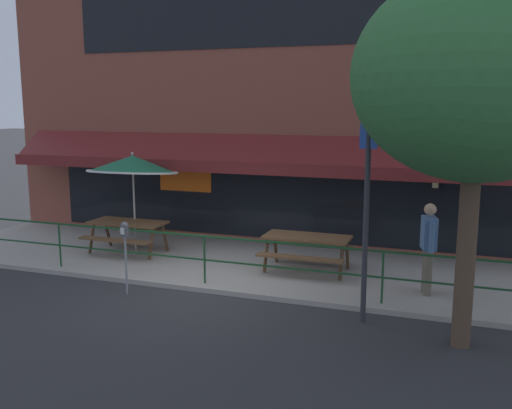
{
  "coord_description": "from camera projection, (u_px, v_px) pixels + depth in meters",
  "views": [
    {
      "loc": [
        4.63,
        -9.55,
        3.58
      ],
      "look_at": [
        0.61,
        1.6,
        1.5
      ],
      "focal_mm": 40.0,
      "sensor_mm": 36.0,
      "label": 1
    }
  ],
  "objects": [
    {
      "name": "ground_plane",
      "position": [
        198.0,
        292.0,
        11.02
      ],
      "size": [
        120.0,
        120.0,
        0.0
      ],
      "primitive_type": "plane",
      "color": "#2D2D30"
    },
    {
      "name": "patio_deck",
      "position": [
        237.0,
        263.0,
        12.86
      ],
      "size": [
        15.0,
        4.0,
        0.1
      ],
      "primitive_type": "cube",
      "color": "#9E998E",
      "rests_on": "ground"
    },
    {
      "name": "restaurant_building",
      "position": [
        269.0,
        88.0,
        14.24
      ],
      "size": [
        15.0,
        1.6,
        8.06
      ],
      "color": "brown",
      "rests_on": "ground"
    },
    {
      "name": "patio_railing",
      "position": [
        204.0,
        249.0,
        11.16
      ],
      "size": [
        13.84,
        0.04,
        0.97
      ],
      "color": "#194723",
      "rests_on": "patio_deck"
    },
    {
      "name": "picnic_table_left",
      "position": [
        128.0,
        228.0,
        13.46
      ],
      "size": [
        1.8,
        1.42,
        0.76
      ],
      "color": "brown",
      "rests_on": "patio_deck"
    },
    {
      "name": "picnic_table_centre",
      "position": [
        307.0,
        243.0,
        11.98
      ],
      "size": [
        1.8,
        1.42,
        0.76
      ],
      "color": "brown",
      "rests_on": "patio_deck"
    },
    {
      "name": "patio_umbrella_left",
      "position": [
        133.0,
        165.0,
        13.49
      ],
      "size": [
        2.14,
        2.14,
        2.4
      ],
      "color": "#B7B2A8",
      "rests_on": "patio_deck"
    },
    {
      "name": "pedestrian_walking",
      "position": [
        428.0,
        244.0,
        10.48
      ],
      "size": [
        0.33,
        0.6,
        1.71
      ],
      "color": "#665B4C",
      "rests_on": "patio_deck"
    },
    {
      "name": "parking_meter_near",
      "position": [
        125.0,
        236.0,
        10.69
      ],
      "size": [
        0.15,
        0.16,
        1.42
      ],
      "color": "gray",
      "rests_on": "ground"
    },
    {
      "name": "street_sign_pole",
      "position": [
        367.0,
        192.0,
        9.13
      ],
      "size": [
        0.28,
        0.09,
        4.3
      ],
      "color": "#2D2D33",
      "rests_on": "ground"
    },
    {
      "name": "street_tree_curbside",
      "position": [
        487.0,
        61.0,
        7.76
      ],
      "size": [
        3.53,
        3.18,
        6.01
      ],
      "color": "brown",
      "rests_on": "ground"
    }
  ]
}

